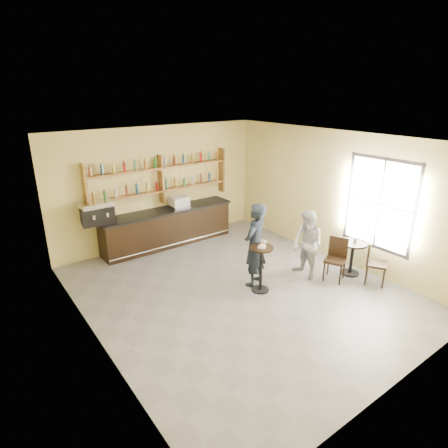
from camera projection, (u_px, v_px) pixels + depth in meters
floor at (238, 290)px, 8.07m from camera, size 7.00×7.00×0.00m
ceiling at (241, 140)px, 6.97m from camera, size 7.00×7.00×0.00m
wall_back at (159, 186)px, 10.17m from camera, size 7.00×0.00×7.00m
wall_front at (407, 293)px, 4.87m from camera, size 7.00×0.00×7.00m
wall_left at (90, 259)px, 5.85m from camera, size 0.00×7.00×7.00m
wall_right at (335, 197)px, 9.19m from camera, size 0.00×7.00×7.00m
window_pane at (380, 204)px, 8.24m from camera, size 0.00×2.00×2.00m
window_frame at (379, 204)px, 8.24m from camera, size 0.04×1.70×2.10m
shelf_unit at (161, 179)px, 10.00m from camera, size 4.00×0.26×1.40m
liquor_bottles at (161, 173)px, 9.94m from camera, size 3.68×0.10×1.00m
bar_counter at (168, 227)px, 10.28m from camera, size 3.76×0.73×1.02m
espresso_machine at (97, 213)px, 8.98m from camera, size 0.83×0.61×0.54m
pastry_case at (179, 202)px, 10.28m from camera, size 0.49×0.39×0.29m
pedestal_table at (261, 269)px, 7.90m from camera, size 0.58×0.58×1.01m
napkin at (262, 247)px, 7.73m from camera, size 0.23×0.23×0.00m
donut at (263, 246)px, 7.72m from camera, size 0.17×0.17×0.05m
cup_pedestal at (264, 242)px, 7.87m from camera, size 0.16×0.16×0.10m
man_main at (255, 245)px, 8.04m from camera, size 0.80×0.67×1.86m
cafe_table at (352, 258)px, 8.67m from camera, size 0.79×0.79×0.80m
cup_cafe at (355, 240)px, 8.54m from camera, size 0.13×0.13×0.09m
chair_west at (335, 260)px, 8.37m from camera, size 0.56×0.56×0.98m
chair_south at (377, 263)px, 8.21m from camera, size 0.57×0.57×0.98m
patron_second at (307, 245)px, 8.42m from camera, size 0.65×0.81×1.58m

